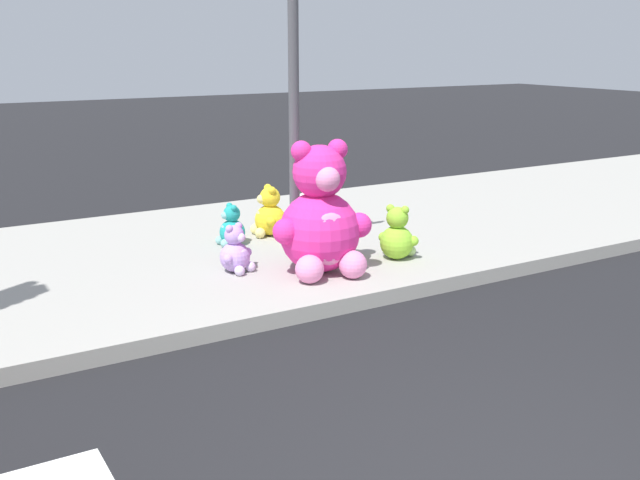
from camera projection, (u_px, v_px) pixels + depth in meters
name	position (u px, v px, depth m)	size (l,w,h in m)	color
sidewalk	(182.00, 259.00, 8.16)	(28.00, 4.40, 0.15)	#9E9B93
sign_pole	(294.00, 98.00, 7.52)	(0.56, 0.11, 3.20)	#4C4C51
plush_pink_large	(321.00, 221.00, 7.32)	(1.02, 0.93, 1.33)	#F22D93
plush_lavender	(236.00, 253.00, 7.41)	(0.36, 0.36, 0.50)	#B28CD8
plush_yellow	(269.00, 215.00, 8.80)	(0.42, 0.46, 0.61)	yellow
plush_white	(311.00, 217.00, 8.63)	(0.47, 0.46, 0.66)	white
plush_lime	(397.00, 237.00, 7.86)	(0.42, 0.41, 0.59)	#8CD133
plush_teal	(231.00, 229.00, 8.39)	(0.33, 0.37, 0.48)	teal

